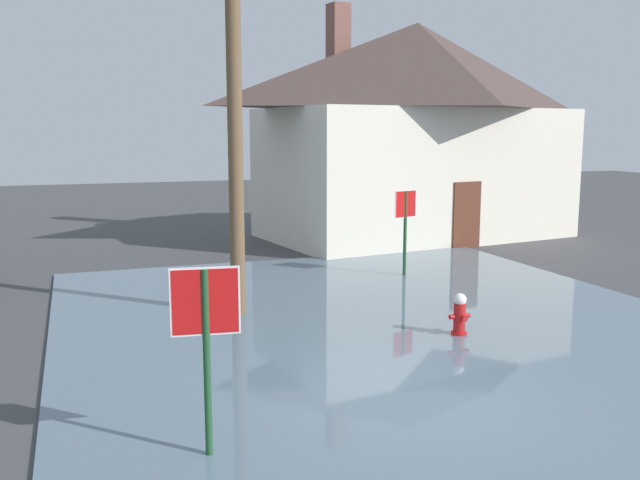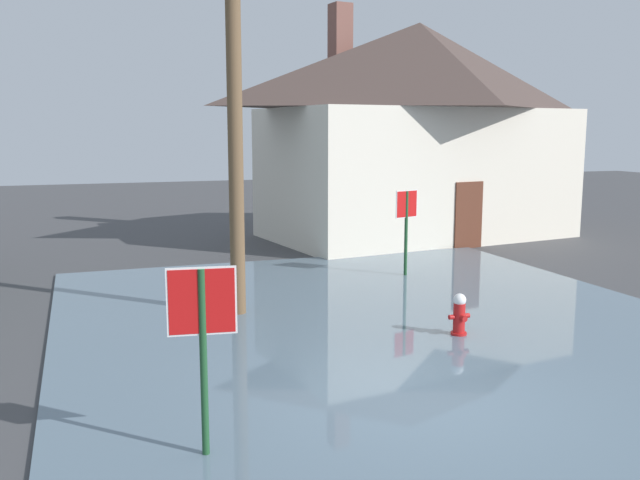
{
  "view_description": "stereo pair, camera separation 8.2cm",
  "coord_description": "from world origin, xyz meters",
  "px_view_note": "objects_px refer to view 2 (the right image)",
  "views": [
    {
      "loc": [
        -4.08,
        -7.62,
        3.54
      ],
      "look_at": [
        0.29,
        4.55,
        1.46
      ],
      "focal_mm": 38.67,
      "sensor_mm": 36.0,
      "label": 1
    },
    {
      "loc": [
        -4.0,
        -7.65,
        3.54
      ],
      "look_at": [
        0.29,
        4.55,
        1.46
      ],
      "focal_mm": 38.67,
      "sensor_mm": 36.0,
      "label": 2
    }
  ],
  "objects_px": {
    "stop_sign_near": "(202,324)",
    "house": "(417,128)",
    "stop_sign_far": "(406,216)",
    "fire_hydrant": "(459,316)",
    "utility_pole": "(234,47)"
  },
  "relations": [
    {
      "from": "utility_pole",
      "to": "stop_sign_far",
      "type": "xyz_separation_m",
      "value": [
        4.58,
        2.08,
        -3.53
      ]
    },
    {
      "from": "stop_sign_far",
      "to": "house",
      "type": "relative_size",
      "value": 0.19
    },
    {
      "from": "utility_pole",
      "to": "stop_sign_far",
      "type": "distance_m",
      "value": 6.15
    },
    {
      "from": "stop_sign_near",
      "to": "fire_hydrant",
      "type": "height_order",
      "value": "stop_sign_near"
    },
    {
      "from": "stop_sign_near",
      "to": "house",
      "type": "xyz_separation_m",
      "value": [
        9.43,
        13.44,
        2.08
      ]
    },
    {
      "from": "stop_sign_far",
      "to": "fire_hydrant",
      "type": "bearing_deg",
      "value": -105.64
    },
    {
      "from": "stop_sign_far",
      "to": "house",
      "type": "height_order",
      "value": "house"
    },
    {
      "from": "utility_pole",
      "to": "house",
      "type": "distance_m",
      "value": 11.16
    },
    {
      "from": "stop_sign_near",
      "to": "stop_sign_far",
      "type": "bearing_deg",
      "value": 51.03
    },
    {
      "from": "stop_sign_near",
      "to": "stop_sign_far",
      "type": "relative_size",
      "value": 1.01
    },
    {
      "from": "fire_hydrant",
      "to": "stop_sign_far",
      "type": "xyz_separation_m",
      "value": [
        1.32,
        4.72,
        1.11
      ]
    },
    {
      "from": "fire_hydrant",
      "to": "house",
      "type": "xyz_separation_m",
      "value": [
        4.55,
        10.48,
        3.21
      ]
    },
    {
      "from": "fire_hydrant",
      "to": "house",
      "type": "distance_m",
      "value": 11.87
    },
    {
      "from": "stop_sign_near",
      "to": "house",
      "type": "height_order",
      "value": "house"
    },
    {
      "from": "stop_sign_near",
      "to": "house",
      "type": "relative_size",
      "value": 0.19
    }
  ]
}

